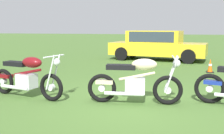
% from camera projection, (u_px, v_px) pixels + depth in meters
% --- Properties ---
extents(ground_plane, '(120.00, 120.00, 0.00)m').
position_uv_depth(ground_plane, '(131.00, 102.00, 5.67)').
color(ground_plane, '#476B2D').
extents(motorcycle_maroon, '(2.02, 0.74, 1.02)m').
position_uv_depth(motorcycle_maroon, '(27.00, 77.00, 6.02)').
color(motorcycle_maroon, black).
rests_on(motorcycle_maroon, ground).
extents(motorcycle_cream, '(1.97, 0.69, 1.02)m').
position_uv_depth(motorcycle_cream, '(136.00, 81.00, 5.52)').
color(motorcycle_cream, black).
rests_on(motorcycle_cream, ground).
extents(car_yellow, '(4.75, 2.40, 1.43)m').
position_uv_depth(car_yellow, '(157.00, 44.00, 13.06)').
color(car_yellow, gold).
rests_on(car_yellow, ground).
extents(traffic_cone, '(0.25, 0.25, 0.50)m').
position_uv_depth(traffic_cone, '(210.00, 66.00, 9.42)').
color(traffic_cone, '#EA590F').
rests_on(traffic_cone, ground).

